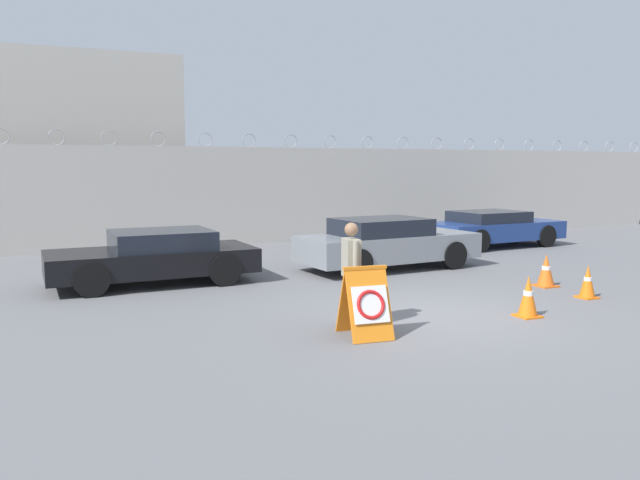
{
  "coord_description": "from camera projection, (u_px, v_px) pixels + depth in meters",
  "views": [
    {
      "loc": [
        -5.99,
        -8.93,
        2.58
      ],
      "look_at": [
        -1.48,
        1.67,
        1.22
      ],
      "focal_mm": 35.0,
      "sensor_mm": 36.0,
      "label": 1
    }
  ],
  "objects": [
    {
      "name": "parked_car_front_coupe",
      "position": [
        155.0,
        256.0,
        13.72
      ],
      "size": [
        4.49,
        2.18,
        1.18
      ],
      "rotation": [
        0.0,
        0.0,
        3.19
      ],
      "color": "black",
      "rests_on": "ground_plane"
    },
    {
      "name": "parked_car_rear_sedan",
      "position": [
        387.0,
        243.0,
        15.71
      ],
      "size": [
        4.74,
        2.26,
        1.29
      ],
      "rotation": [
        0.0,
        0.0,
        0.1
      ],
      "color": "black",
      "rests_on": "ground_plane"
    },
    {
      "name": "building_block",
      "position": [
        86.0,
        150.0,
        23.03
      ],
      "size": [
        6.27,
        5.5,
        6.38
      ],
      "color": "#B2ADA3",
      "rests_on": "ground_plane"
    },
    {
      "name": "ground_plane",
      "position": [
        436.0,
        316.0,
        10.79
      ],
      "size": [
        90.0,
        90.0,
        0.0
      ],
      "primitive_type": "plane",
      "color": "slate"
    },
    {
      "name": "parked_car_far_side",
      "position": [
        493.0,
        228.0,
        20.1
      ],
      "size": [
        4.66,
        2.28,
        1.15
      ],
      "rotation": [
        0.0,
        0.0,
        0.08
      ],
      "color": "black",
      "rests_on": "ground_plane"
    },
    {
      "name": "perimeter_wall",
      "position": [
        250.0,
        195.0,
        20.79
      ],
      "size": [
        36.0,
        0.3,
        3.67
      ],
      "color": "#ADA8A0",
      "rests_on": "ground_plane"
    },
    {
      "name": "traffic_cone_far",
      "position": [
        546.0,
        271.0,
        13.43
      ],
      "size": [
        0.43,
        0.43,
        0.7
      ],
      "color": "orange",
      "rests_on": "ground_plane"
    },
    {
      "name": "traffic_cone_mid",
      "position": [
        528.0,
        296.0,
        10.71
      ],
      "size": [
        0.39,
        0.39,
        0.72
      ],
      "color": "orange",
      "rests_on": "ground_plane"
    },
    {
      "name": "barricade_sign",
      "position": [
        366.0,
        302.0,
        9.43
      ],
      "size": [
        0.72,
        0.85,
        1.09
      ],
      "rotation": [
        0.0,
        0.0,
        -0.08
      ],
      "color": "orange",
      "rests_on": "ground_plane"
    },
    {
      "name": "security_guard",
      "position": [
        351.0,
        269.0,
        10.01
      ],
      "size": [
        0.46,
        0.61,
        1.69
      ],
      "rotation": [
        0.0,
        0.0,
        1.39
      ],
      "color": "black",
      "rests_on": "ground_plane"
    },
    {
      "name": "traffic_cone_near",
      "position": [
        588.0,
        282.0,
        12.25
      ],
      "size": [
        0.35,
        0.35,
        0.66
      ],
      "color": "orange",
      "rests_on": "ground_plane"
    }
  ]
}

